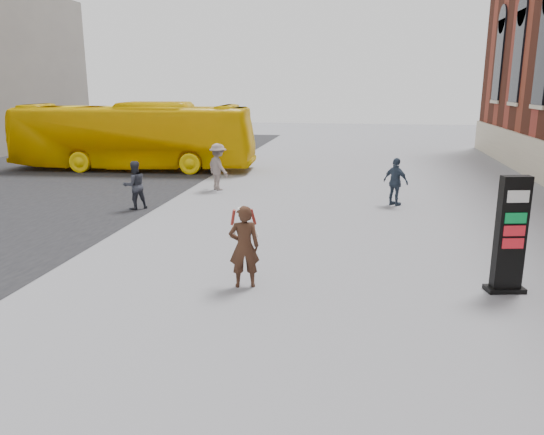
% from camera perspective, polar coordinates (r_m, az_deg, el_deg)
% --- Properties ---
extents(ground, '(100.00, 100.00, 0.00)m').
position_cam_1_polar(ground, '(10.66, -1.16, -8.52)').
color(ground, '#9E9EA3').
extents(info_pylon, '(0.83, 0.53, 2.39)m').
position_cam_1_polar(info_pylon, '(11.57, 24.27, -1.74)').
color(info_pylon, black).
rests_on(info_pylon, ground).
extents(woman, '(0.77, 0.73, 1.73)m').
position_cam_1_polar(woman, '(10.93, -3.02, -3.02)').
color(woman, '#3B2415').
rests_on(woman, ground).
extents(bus, '(12.02, 3.57, 3.30)m').
position_cam_1_polar(bus, '(27.33, -14.67, 8.46)').
color(bus, '#EBBD01').
rests_on(bus, road).
extents(pedestrian_a, '(1.00, 1.00, 1.64)m').
position_cam_1_polar(pedestrian_a, '(18.48, -14.56, 3.38)').
color(pedestrian_a, '#2C2F37').
rests_on(pedestrian_a, ground).
extents(pedestrian_b, '(1.34, 1.34, 1.86)m').
position_cam_1_polar(pedestrian_b, '(21.31, -5.81, 5.43)').
color(pedestrian_b, slate).
rests_on(pedestrian_b, ground).
extents(pedestrian_c, '(1.02, 0.92, 1.67)m').
position_cam_1_polar(pedestrian_c, '(18.92, 13.17, 3.76)').
color(pedestrian_c, '#2D3B4C').
rests_on(pedestrian_c, ground).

